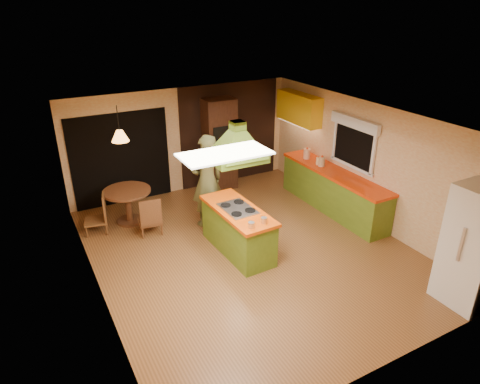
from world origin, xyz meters
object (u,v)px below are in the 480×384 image
man (207,181)px  canister_large (307,154)px  dining_table (128,200)px  refrigerator (477,246)px  kitchen_island (238,230)px  wall_oven (219,144)px

man → canister_large: size_ratio=8.43×
dining_table → canister_large: bearing=-8.9°
man → refrigerator: size_ratio=1.00×
kitchen_island → canister_large: (2.61, 1.45, 0.59)m
refrigerator → canister_large: refrigerator is taller
dining_table → wall_oven: bearing=16.7°
kitchen_island → man: man is taller
kitchen_island → dining_table: kitchen_island is taller
canister_large → kitchen_island: bearing=-150.9°
man → canister_large: man is taller
wall_oven → canister_large: wall_oven is taller
man → refrigerator: (2.53, -4.19, -0.00)m
refrigerator → dining_table: size_ratio=1.98×
kitchen_island → wall_oven: (1.02, 2.84, 0.67)m
refrigerator → wall_oven: wall_oven is taller
wall_oven → canister_large: size_ratio=9.61×
man → wall_oven: size_ratio=0.88×
refrigerator → man: bearing=120.7°
kitchen_island → refrigerator: refrigerator is taller
kitchen_island → dining_table: (-1.48, 2.09, 0.07)m
wall_oven → dining_table: bearing=-160.6°
dining_table → man: bearing=-31.4°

